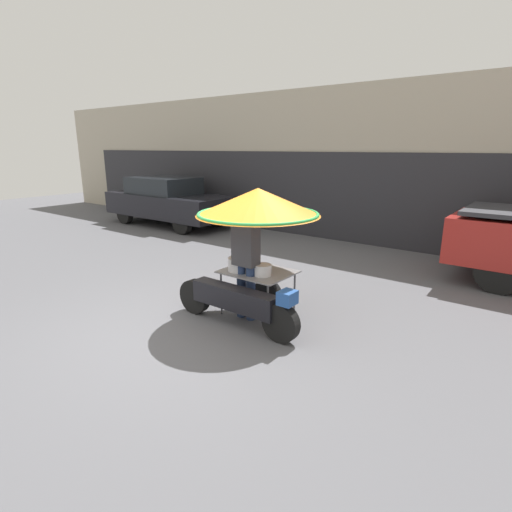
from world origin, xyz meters
TOP-DOWN VIEW (x-y plane):
  - ground_plane at (0.00, 0.00)m, footprint 36.00×36.00m
  - shopfront_building at (0.00, 7.61)m, footprint 28.00×2.06m
  - vendor_motorcycle_cart at (0.46, 1.09)m, footprint 2.16×1.84m
  - vendor_person at (0.41, 0.91)m, footprint 0.38×0.23m
  - parked_car at (-6.36, 5.25)m, footprint 4.57×1.77m
  - potted_plant at (-10.36, 6.15)m, footprint 0.58×0.58m

SIDE VIEW (x-z plane):
  - ground_plane at x=0.00m, z-range 0.00..0.00m
  - potted_plant at x=-10.36m, z-range 0.05..0.82m
  - parked_car at x=-6.36m, z-range 0.03..1.60m
  - vendor_person at x=0.41m, z-range 0.11..1.81m
  - vendor_motorcycle_cart at x=0.46m, z-range 0.55..2.50m
  - shopfront_building at x=0.00m, z-range -0.01..4.09m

